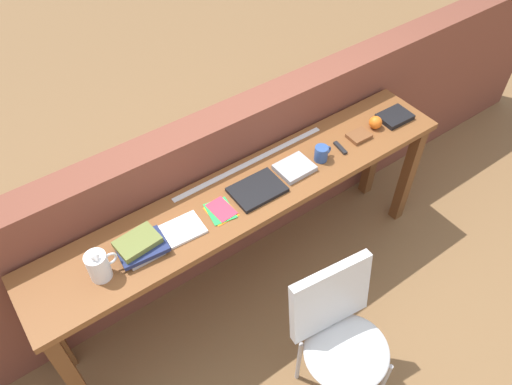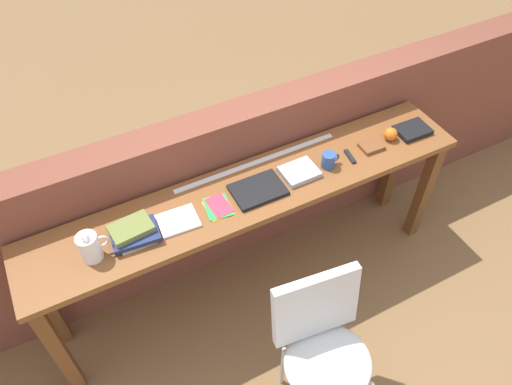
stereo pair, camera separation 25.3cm
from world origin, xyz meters
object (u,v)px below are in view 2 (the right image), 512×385
(chair_white_moulded, at_px, (323,343))
(pitcher_white, at_px, (90,247))
(pamphlet_pile_colourful, at_px, (218,207))
(book_open_centre, at_px, (258,190))
(multitool_folded, at_px, (350,156))
(mug, at_px, (329,160))
(book_stack_leftmost, at_px, (133,232))
(leather_journal_brown, at_px, (371,146))
(book_repair_rightmost, at_px, (412,130))
(magazine_cycling, at_px, (178,221))
(sports_ball_small, at_px, (391,134))

(chair_white_moulded, distance_m, pitcher_white, 1.21)
(pitcher_white, distance_m, pamphlet_pile_colourful, 0.66)
(book_open_centre, height_order, multitool_folded, book_open_centre)
(pamphlet_pile_colourful, bearing_deg, mug, -0.44)
(book_stack_leftmost, height_order, leather_journal_brown, book_stack_leftmost)
(pitcher_white, height_order, multitool_folded, pitcher_white)
(book_open_centre, relative_size, book_repair_rightmost, 1.41)
(mug, distance_m, book_repair_rightmost, 0.61)
(chair_white_moulded, bearing_deg, leather_journal_brown, 44.30)
(book_open_centre, relative_size, mug, 2.53)
(book_stack_leftmost, xyz_separation_m, leather_journal_brown, (1.42, -0.01, -0.03))
(chair_white_moulded, xyz_separation_m, book_stack_leftmost, (-0.64, 0.77, 0.39))
(pitcher_white, bearing_deg, book_repair_rightmost, 0.44)
(pitcher_white, height_order, book_open_centre, pitcher_white)
(magazine_cycling, relative_size, book_repair_rightmost, 1.01)
(book_open_centre, relative_size, multitool_folded, 2.53)
(pitcher_white, distance_m, book_stack_leftmost, 0.21)
(sports_ball_small, relative_size, book_repair_rightmost, 0.40)
(book_open_centre, bearing_deg, mug, -0.83)
(pamphlet_pile_colourful, distance_m, multitool_folded, 0.82)
(chair_white_moulded, distance_m, leather_journal_brown, 1.15)
(chair_white_moulded, xyz_separation_m, pitcher_white, (-0.85, 0.75, 0.43))
(multitool_folded, distance_m, leather_journal_brown, 0.16)
(book_open_centre, distance_m, leather_journal_brown, 0.74)
(pitcher_white, xyz_separation_m, pamphlet_pile_colourful, (0.65, 0.01, -0.07))
(leather_journal_brown, relative_size, sports_ball_small, 1.65)
(multitool_folded, bearing_deg, book_repair_rightmost, 1.34)
(book_stack_leftmost, xyz_separation_m, multitool_folded, (1.26, -0.02, -0.03))
(book_stack_leftmost, relative_size, book_open_centre, 0.87)
(pamphlet_pile_colourful, relative_size, book_open_centre, 0.63)
(book_stack_leftmost, height_order, book_repair_rightmost, book_stack_leftmost)
(pitcher_white, relative_size, book_open_centre, 0.66)
(book_open_centre, relative_size, leather_journal_brown, 2.14)
(mug, height_order, sports_ball_small, mug)
(pamphlet_pile_colourful, height_order, mug, mug)
(chair_white_moulded, distance_m, book_stack_leftmost, 1.07)
(mug, xyz_separation_m, leather_journal_brown, (0.30, 0.01, -0.03))
(chair_white_moulded, xyz_separation_m, mug, (0.47, 0.75, 0.40))
(pamphlet_pile_colourful, bearing_deg, pitcher_white, -179.22)
(book_open_centre, height_order, leather_journal_brown, leather_journal_brown)
(pitcher_white, xyz_separation_m, book_repair_rightmost, (1.93, 0.01, -0.06))
(multitool_folded, bearing_deg, pitcher_white, -179.84)
(mug, xyz_separation_m, book_repair_rightmost, (0.61, 0.01, -0.03))
(sports_ball_small, bearing_deg, pamphlet_pile_colourful, -179.15)
(book_stack_leftmost, bearing_deg, book_open_centre, -0.66)
(pitcher_white, relative_size, leather_journal_brown, 1.41)
(leather_journal_brown, bearing_deg, magazine_cycling, -178.11)
(mug, bearing_deg, sports_ball_small, 2.80)
(pitcher_white, height_order, magazine_cycling, pitcher_white)
(magazine_cycling, xyz_separation_m, pamphlet_pile_colourful, (0.22, -0.01, -0.00))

